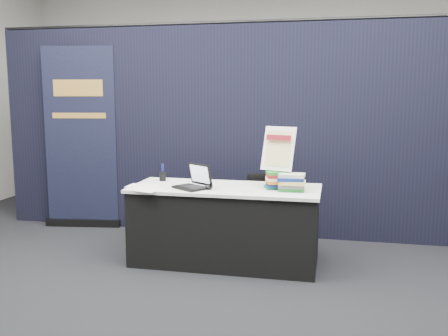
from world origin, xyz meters
The scene contains 15 objects.
floor centered at (0.00, 0.00, 0.00)m, with size 8.00×8.00×0.00m, color black.
wall_back centered at (0.00, 4.00, 1.75)m, with size 8.00×0.02×3.50m, color beige.
drape_partition centered at (0.00, 1.60, 1.20)m, with size 6.00×0.08×2.40m, color black.
display_table centered at (0.00, 0.55, 0.38)m, with size 1.80×0.75×0.75m.
laptop centered at (-0.30, 0.42, 0.81)m, with size 0.36×0.38×0.23m.
mouse centered at (-0.13, 0.40, 0.77)m, with size 0.08×0.12×0.04m, color black.
brochure_left centered at (-0.78, 0.42, 0.75)m, with size 0.30×0.21×0.00m, color white.
brochure_mid centered at (-0.69, 0.25, 0.75)m, with size 0.29×0.21×0.00m, color white.
brochure_right centered at (-0.47, 0.44, 0.75)m, with size 0.27×0.19×0.00m, color silver.
pen_cup centered at (-0.70, 0.74, 0.79)m, with size 0.07×0.07×0.09m, color black.
book_stack_tall centered at (0.50, 0.57, 0.83)m, with size 0.24×0.21×0.17m.
book_stack_short centered at (0.63, 0.48, 0.83)m, with size 0.23×0.18×0.16m.
info_sign centered at (0.50, 0.60, 1.12)m, with size 0.33×0.22×0.43m.
pullup_banner centered at (-2.00, 1.50, 0.97)m, with size 0.93×0.23×2.19m.
stacking_chair centered at (0.31, 0.95, 0.45)m, with size 0.47×0.49×0.81m.
Camera 1 is at (1.00, -4.02, 1.63)m, focal length 40.00 mm.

